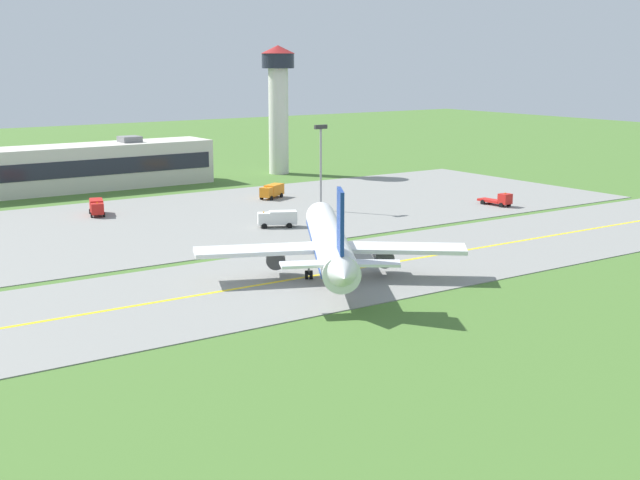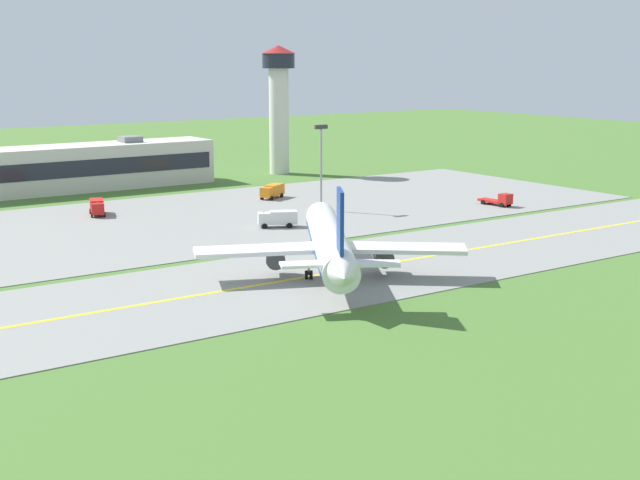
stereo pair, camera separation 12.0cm
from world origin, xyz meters
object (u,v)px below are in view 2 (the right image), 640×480
object	(u,v)px
airplane_lead	(330,243)
apron_light_mast	(321,157)
service_truck_baggage	(97,206)
control_tower	(279,97)
service_truck_catering	(500,200)
service_truck_fuel	(272,191)
service_truck_pushback	(278,218)

from	to	relation	value
airplane_lead	apron_light_mast	size ratio (longest dim) A/B	2.43
service_truck_baggage	control_tower	xyz separation A→B (m)	(53.67, 28.50, 15.51)
service_truck_catering	control_tower	distance (m)	62.78
service_truck_baggage	service_truck_fuel	bearing A→B (deg)	-2.61
service_truck_baggage	service_truck_catering	distance (m)	69.46
service_truck_fuel	service_truck_baggage	bearing A→B (deg)	177.39
apron_light_mast	service_truck_pushback	bearing A→B (deg)	-148.46
service_truck_pushback	control_tower	size ratio (longest dim) A/B	0.22
control_tower	apron_light_mast	size ratio (longest dim) A/B	1.93
airplane_lead	control_tower	world-z (taller)	control_tower
service_truck_fuel	control_tower	xyz separation A→B (m)	(20.39, 30.02, 15.51)
airplane_lead	service_truck_baggage	distance (m)	56.41
service_truck_fuel	airplane_lead	bearing A→B (deg)	-115.04
control_tower	apron_light_mast	world-z (taller)	control_tower
service_truck_baggage	service_truck_catering	world-z (taller)	service_truck_baggage
service_truck_fuel	service_truck_catering	xyz separation A→B (m)	(28.52, -30.18, -0.35)
service_truck_catering	apron_light_mast	size ratio (longest dim) A/B	0.44
airplane_lead	service_truck_baggage	size ratio (longest dim) A/B	5.63
service_truck_fuel	service_truck_catering	world-z (taller)	service_truck_fuel
service_truck_baggage	apron_light_mast	xyz separation A→B (m)	(33.26, -17.46, 7.79)
airplane_lead	apron_light_mast	world-z (taller)	apron_light_mast
airplane_lead	service_truck_pushback	bearing A→B (deg)	69.35
service_truck_baggage	service_truck_pushback	distance (m)	32.38
service_truck_catering	service_truck_baggage	bearing A→B (deg)	152.85
service_truck_pushback	service_truck_baggage	bearing A→B (deg)	126.14
service_truck_baggage	apron_light_mast	bearing A→B (deg)	-27.70
airplane_lead	service_truck_baggage	bearing A→B (deg)	98.09
airplane_lead	service_truck_fuel	world-z (taller)	airplane_lead
service_truck_baggage	service_truck_pushback	world-z (taller)	same
service_truck_pushback	apron_light_mast	bearing A→B (deg)	31.54
service_truck_baggage	service_truck_fuel	world-z (taller)	same
airplane_lead	control_tower	bearing A→B (deg)	61.51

